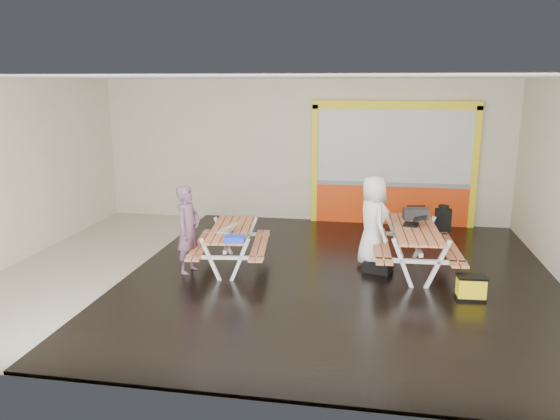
% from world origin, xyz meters
% --- Properties ---
extents(room, '(10.02, 8.02, 3.52)m').
position_xyz_m(room, '(0.00, 0.00, 1.75)').
color(room, '#BBB29F').
rests_on(room, ground).
extents(deck, '(7.50, 7.98, 0.05)m').
position_xyz_m(deck, '(1.25, 0.00, 0.03)').
color(deck, black).
rests_on(deck, room).
extents(kiosk, '(3.88, 0.16, 3.00)m').
position_xyz_m(kiosk, '(2.20, 3.93, 1.44)').
color(kiosk, '#F54310').
rests_on(kiosk, room).
extents(picnic_table_left, '(1.57, 2.12, 0.79)m').
position_xyz_m(picnic_table_left, '(-0.80, 0.19, 0.60)').
color(picnic_table_left, '#CE794E').
rests_on(picnic_table_left, deck).
extents(picnic_table_right, '(1.59, 2.26, 0.88)m').
position_xyz_m(picnic_table_right, '(2.55, 0.51, 0.67)').
color(picnic_table_right, '#CE794E').
rests_on(picnic_table_right, deck).
extents(person_left, '(0.50, 0.66, 1.62)m').
position_xyz_m(person_left, '(-1.48, -0.21, 0.83)').
color(person_left, '#6D4B61').
rests_on(person_left, deck).
extents(person_right, '(0.81, 0.98, 1.71)m').
position_xyz_m(person_right, '(1.79, 0.67, 0.91)').
color(person_right, white).
rests_on(person_right, deck).
extents(laptop_left, '(0.39, 0.36, 0.16)m').
position_xyz_m(laptop_left, '(-0.79, -0.03, 0.84)').
color(laptop_left, silver).
rests_on(laptop_left, picnic_table_left).
extents(laptop_right, '(0.46, 0.42, 0.17)m').
position_xyz_m(laptop_right, '(2.53, 0.68, 0.93)').
color(laptop_right, black).
rests_on(laptop_right, picnic_table_right).
extents(blue_pouch, '(0.37, 0.29, 0.10)m').
position_xyz_m(blue_pouch, '(-0.51, -0.65, 0.84)').
color(blue_pouch, blue).
rests_on(blue_pouch, picnic_table_left).
extents(toolbox, '(0.49, 0.30, 0.27)m').
position_xyz_m(toolbox, '(2.58, 1.16, 0.98)').
color(toolbox, black).
rests_on(toolbox, picnic_table_right).
extents(backpack, '(0.33, 0.22, 0.53)m').
position_xyz_m(backpack, '(3.15, 1.59, 0.79)').
color(backpack, black).
rests_on(backpack, picnic_table_right).
extents(dark_case, '(0.57, 0.50, 0.18)m').
position_xyz_m(dark_case, '(1.90, 0.36, 0.14)').
color(dark_case, black).
rests_on(dark_case, deck).
extents(fluke_bag, '(0.47, 0.32, 0.39)m').
position_xyz_m(fluke_bag, '(3.36, -0.69, 0.24)').
color(fluke_bag, black).
rests_on(fluke_bag, deck).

